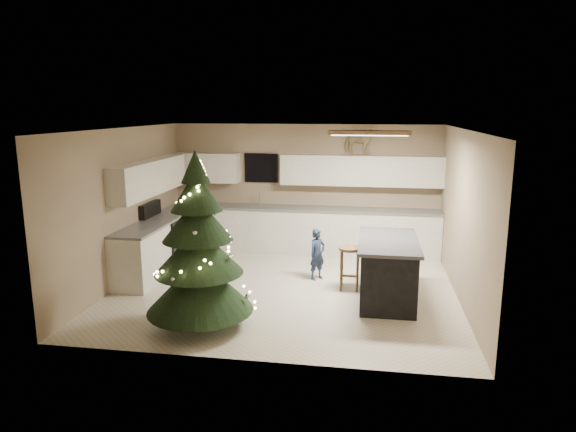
% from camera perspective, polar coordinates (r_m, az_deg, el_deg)
% --- Properties ---
extents(ground_plane, '(5.50, 5.50, 0.00)m').
position_cam_1_polar(ground_plane, '(8.55, -0.37, -8.05)').
color(ground_plane, beige).
extents(room_shell, '(5.52, 5.02, 2.61)m').
position_cam_1_polar(room_shell, '(8.12, -0.23, 3.64)').
color(room_shell, tan).
rests_on(room_shell, ground_plane).
extents(cabinetry, '(5.50, 3.20, 2.00)m').
position_cam_1_polar(cabinetry, '(10.06, -3.95, -0.50)').
color(cabinetry, white).
rests_on(cabinetry, ground_plane).
extents(island, '(0.90, 1.70, 0.95)m').
position_cam_1_polar(island, '(8.09, 10.98, -5.86)').
color(island, black).
rests_on(island, ground_plane).
extents(bar_stool, '(0.37, 0.37, 0.71)m').
position_cam_1_polar(bar_stool, '(8.44, 6.88, -4.61)').
color(bar_stool, brown).
rests_on(bar_stool, ground_plane).
extents(christmas_tree, '(1.50, 1.45, 2.39)m').
position_cam_1_polar(christmas_tree, '(6.98, -9.90, -4.37)').
color(christmas_tree, '#3F2816').
rests_on(christmas_tree, ground_plane).
extents(toddler, '(0.38, 0.38, 0.89)m').
position_cam_1_polar(toddler, '(8.88, 3.27, -4.27)').
color(toddler, '#182334').
rests_on(toddler, ground_plane).
extents(rocking_horse, '(0.66, 0.43, 0.53)m').
position_cam_1_polar(rocking_horse, '(10.27, 7.84, 8.23)').
color(rocking_horse, brown).
rests_on(rocking_horse, cabinetry).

